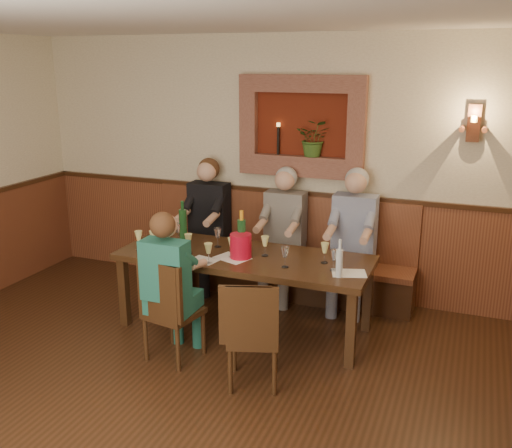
# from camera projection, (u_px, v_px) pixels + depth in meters

# --- Properties ---
(ground_plane) EXTENTS (6.00, 6.00, 0.00)m
(ground_plane) POSITION_uv_depth(u_px,v_px,m) (143.00, 439.00, 3.94)
(ground_plane) COLOR black
(ground_plane) RESTS_ON ground
(room_shell) EXTENTS (6.04, 6.04, 2.82)m
(room_shell) POSITION_uv_depth(u_px,v_px,m) (125.00, 169.00, 3.42)
(room_shell) COLOR #C6B696
(room_shell) RESTS_ON ground
(wainscoting) EXTENTS (6.02, 6.02, 1.15)m
(wainscoting) POSITION_uv_depth(u_px,v_px,m) (138.00, 363.00, 3.78)
(wainscoting) COLOR #5F2E1B
(wainscoting) RESTS_ON ground
(wall_niche) EXTENTS (1.36, 0.30, 1.06)m
(wall_niche) POSITION_uv_depth(u_px,v_px,m) (305.00, 131.00, 5.99)
(wall_niche) COLOR #5C1C0D
(wall_niche) RESTS_ON ground
(wall_sconce) EXTENTS (0.25, 0.20, 0.35)m
(wall_sconce) POSITION_uv_depth(u_px,v_px,m) (474.00, 124.00, 5.36)
(wall_sconce) COLOR #5F2E1B
(wall_sconce) RESTS_ON ground
(dining_table) EXTENTS (2.40, 0.90, 0.75)m
(dining_table) POSITION_uv_depth(u_px,v_px,m) (244.00, 262.00, 5.41)
(dining_table) COLOR #331E0F
(dining_table) RESTS_ON ground
(bench) EXTENTS (3.00, 0.45, 1.11)m
(bench) POSITION_uv_depth(u_px,v_px,m) (277.00, 265.00, 6.35)
(bench) COLOR #381E0F
(bench) RESTS_ON ground
(chair_near_left) EXTENTS (0.48, 0.48, 0.94)m
(chair_near_left) POSITION_uv_depth(u_px,v_px,m) (173.00, 329.00, 4.94)
(chair_near_left) COLOR #331E0F
(chair_near_left) RESTS_ON ground
(chair_near_right) EXTENTS (0.51, 0.51, 0.91)m
(chair_near_right) POSITION_uv_depth(u_px,v_px,m) (253.00, 354.00, 4.54)
(chair_near_right) COLOR #331E0F
(chair_near_right) RESTS_ON ground
(person_bench_left) EXTENTS (0.44, 0.54, 1.48)m
(person_bench_left) POSITION_uv_depth(u_px,v_px,m) (206.00, 235.00, 6.46)
(person_bench_left) COLOR black
(person_bench_left) RESTS_ON ground
(person_bench_mid) EXTENTS (0.43, 0.52, 1.44)m
(person_bench_mid) POSITION_uv_depth(u_px,v_px,m) (282.00, 246.00, 6.14)
(person_bench_mid) COLOR #514C4A
(person_bench_mid) RESTS_ON ground
(person_bench_right) EXTENTS (0.44, 0.54, 1.48)m
(person_bench_right) POSITION_uv_depth(u_px,v_px,m) (351.00, 252.00, 5.87)
(person_bench_right) COLOR navy
(person_bench_right) RESTS_ON ground
(person_chair_front) EXTENTS (0.39, 0.48, 1.35)m
(person_chair_front) POSITION_uv_depth(u_px,v_px,m) (172.00, 299.00, 4.86)
(person_chair_front) COLOR #1B5560
(person_chair_front) RESTS_ON ground
(spittoon_bucket) EXTENTS (0.26, 0.26, 0.23)m
(spittoon_bucket) POSITION_uv_depth(u_px,v_px,m) (241.00, 246.00, 5.28)
(spittoon_bucket) COLOR red
(spittoon_bucket) RESTS_ON dining_table
(wine_bottle_green_a) EXTENTS (0.08, 0.08, 0.43)m
(wine_bottle_green_a) POSITION_uv_depth(u_px,v_px,m) (242.00, 236.00, 5.34)
(wine_bottle_green_a) COLOR #19471E
(wine_bottle_green_a) RESTS_ON dining_table
(wine_bottle_green_b) EXTENTS (0.09, 0.09, 0.42)m
(wine_bottle_green_b) POSITION_uv_depth(u_px,v_px,m) (183.00, 225.00, 5.75)
(wine_bottle_green_b) COLOR #19471E
(wine_bottle_green_b) RESTS_ON dining_table
(water_bottle) EXTENTS (0.07, 0.07, 0.33)m
(water_bottle) POSITION_uv_depth(u_px,v_px,m) (339.00, 262.00, 4.80)
(water_bottle) COLOR silver
(water_bottle) RESTS_ON dining_table
(tasting_sheet_a) EXTENTS (0.32, 0.27, 0.00)m
(tasting_sheet_a) POSITION_uv_depth(u_px,v_px,m) (155.00, 249.00, 5.55)
(tasting_sheet_a) COLOR white
(tasting_sheet_a) RESTS_ON dining_table
(tasting_sheet_b) EXTENTS (0.37, 0.31, 0.00)m
(tasting_sheet_b) POSITION_uv_depth(u_px,v_px,m) (232.00, 258.00, 5.29)
(tasting_sheet_b) COLOR white
(tasting_sheet_b) RESTS_ON dining_table
(tasting_sheet_c) EXTENTS (0.34, 0.29, 0.00)m
(tasting_sheet_c) POSITION_uv_depth(u_px,v_px,m) (349.00, 273.00, 4.92)
(tasting_sheet_c) COLOR white
(tasting_sheet_c) RESTS_ON dining_table
(tasting_sheet_d) EXTENTS (0.28, 0.23, 0.00)m
(tasting_sheet_d) POSITION_uv_depth(u_px,v_px,m) (204.00, 260.00, 5.24)
(tasting_sheet_d) COLOR white
(tasting_sheet_d) RESTS_ON dining_table
(wine_glass_0) EXTENTS (0.08, 0.08, 0.19)m
(wine_glass_0) POSITION_uv_depth(u_px,v_px,m) (153.00, 240.00, 5.51)
(wine_glass_0) COLOR #DFE086
(wine_glass_0) RESTS_ON dining_table
(wine_glass_1) EXTENTS (0.08, 0.08, 0.19)m
(wine_glass_1) POSITION_uv_depth(u_px,v_px,m) (178.00, 232.00, 5.76)
(wine_glass_1) COLOR white
(wine_glass_1) RESTS_ON dining_table
(wine_glass_2) EXTENTS (0.08, 0.08, 0.19)m
(wine_glass_2) POSITION_uv_depth(u_px,v_px,m) (189.00, 244.00, 5.41)
(wine_glass_2) COLOR #DFE086
(wine_glass_2) RESTS_ON dining_table
(wine_glass_3) EXTENTS (0.08, 0.08, 0.19)m
(wine_glass_3) POSITION_uv_depth(u_px,v_px,m) (218.00, 238.00, 5.59)
(wine_glass_3) COLOR white
(wine_glass_3) RESTS_ON dining_table
(wine_glass_4) EXTENTS (0.08, 0.08, 0.19)m
(wine_glass_4) POSITION_uv_depth(u_px,v_px,m) (232.00, 247.00, 5.29)
(wine_glass_4) COLOR #DFE086
(wine_glass_4) RESTS_ON dining_table
(wine_glass_5) EXTENTS (0.08, 0.08, 0.19)m
(wine_glass_5) POSITION_uv_depth(u_px,v_px,m) (265.00, 246.00, 5.34)
(wine_glass_5) COLOR #DFE086
(wine_glass_5) RESTS_ON dining_table
(wine_glass_6) EXTENTS (0.08, 0.08, 0.19)m
(wine_glass_6) POSITION_uv_depth(u_px,v_px,m) (285.00, 257.00, 5.03)
(wine_glass_6) COLOR white
(wine_glass_6) RESTS_ON dining_table
(wine_glass_7) EXTENTS (0.08, 0.08, 0.19)m
(wine_glass_7) POSITION_uv_depth(u_px,v_px,m) (325.00, 253.00, 5.14)
(wine_glass_7) COLOR #DFE086
(wine_glass_7) RESTS_ON dining_table
(wine_glass_8) EXTENTS (0.08, 0.08, 0.19)m
(wine_glass_8) POSITION_uv_depth(u_px,v_px,m) (334.00, 260.00, 4.95)
(wine_glass_8) COLOR white
(wine_glass_8) RESTS_ON dining_table
(wine_glass_9) EXTENTS (0.08, 0.08, 0.19)m
(wine_glass_9) POSITION_uv_depth(u_px,v_px,m) (209.00, 253.00, 5.13)
(wine_glass_9) COLOR #DFE086
(wine_glass_9) RESTS_ON dining_table
(wine_glass_10) EXTENTS (0.08, 0.08, 0.19)m
(wine_glass_10) POSITION_uv_depth(u_px,v_px,m) (139.00, 240.00, 5.50)
(wine_glass_10) COLOR #DFE086
(wine_glass_10) RESTS_ON dining_table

